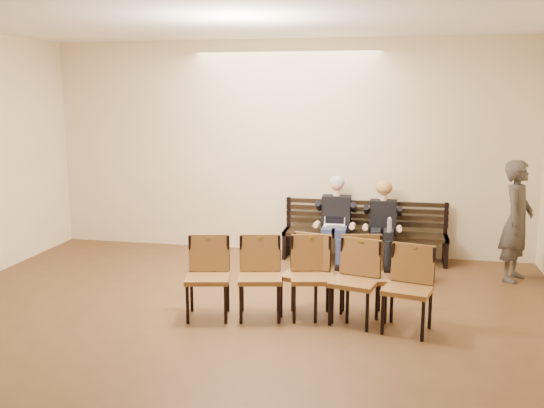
{
  "coord_description": "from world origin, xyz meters",
  "views": [
    {
      "loc": [
        1.8,
        -4.85,
        2.66
      ],
      "look_at": [
        -0.04,
        4.05,
        0.98
      ],
      "focal_mm": 40.0,
      "sensor_mm": 36.0,
      "label": 1
    }
  ],
  "objects_px": {
    "passerby": "(517,212)",
    "seated_woman": "(383,226)",
    "laptop": "(334,228)",
    "bag": "(414,272)",
    "chair_row_back": "(286,278)",
    "chair_row_front": "(354,283)",
    "bench": "(364,247)",
    "water_bottle": "(389,233)",
    "seated_man": "(336,220)"
  },
  "relations": [
    {
      "from": "laptop",
      "to": "chair_row_back",
      "type": "relative_size",
      "value": 0.14
    },
    {
      "from": "bench",
      "to": "seated_woman",
      "type": "distance_m",
      "value": 0.49
    },
    {
      "from": "seated_man",
      "to": "laptop",
      "type": "height_order",
      "value": "seated_man"
    },
    {
      "from": "bag",
      "to": "chair_row_front",
      "type": "distance_m",
      "value": 1.93
    },
    {
      "from": "bench",
      "to": "chair_row_front",
      "type": "height_order",
      "value": "chair_row_front"
    },
    {
      "from": "seated_man",
      "to": "passerby",
      "type": "height_order",
      "value": "passerby"
    },
    {
      "from": "bench",
      "to": "seated_woman",
      "type": "xyz_separation_m",
      "value": [
        0.29,
        -0.12,
        0.37
      ]
    },
    {
      "from": "laptop",
      "to": "chair_row_back",
      "type": "height_order",
      "value": "chair_row_back"
    },
    {
      "from": "water_bottle",
      "to": "passerby",
      "type": "xyz_separation_m",
      "value": [
        1.77,
        -0.18,
        0.43
      ]
    },
    {
      "from": "bench",
      "to": "passerby",
      "type": "distance_m",
      "value": 2.37
    },
    {
      "from": "seated_man",
      "to": "passerby",
      "type": "xyz_separation_m",
      "value": [
        2.61,
        -0.48,
        0.32
      ]
    },
    {
      "from": "seated_woman",
      "to": "laptop",
      "type": "distance_m",
      "value": 0.76
    },
    {
      "from": "chair_row_front",
      "to": "water_bottle",
      "type": "bearing_deg",
      "value": 94.86
    },
    {
      "from": "bench",
      "to": "bag",
      "type": "bearing_deg",
      "value": -51.99
    },
    {
      "from": "water_bottle",
      "to": "chair_row_front",
      "type": "bearing_deg",
      "value": -98.85
    },
    {
      "from": "seated_man",
      "to": "seated_woman",
      "type": "relative_size",
      "value": 1.12
    },
    {
      "from": "passerby",
      "to": "chair_row_back",
      "type": "distance_m",
      "value": 3.65
    },
    {
      "from": "laptop",
      "to": "chair_row_front",
      "type": "relative_size",
      "value": 0.19
    },
    {
      "from": "passerby",
      "to": "seated_woman",
      "type": "bearing_deg",
      "value": 100.4
    },
    {
      "from": "bench",
      "to": "passerby",
      "type": "xyz_separation_m",
      "value": [
        2.16,
        -0.6,
        0.77
      ]
    },
    {
      "from": "water_bottle",
      "to": "chair_row_back",
      "type": "height_order",
      "value": "chair_row_back"
    },
    {
      "from": "seated_woman",
      "to": "laptop",
      "type": "xyz_separation_m",
      "value": [
        -0.75,
        -0.17,
        -0.03
      ]
    },
    {
      "from": "chair_row_front",
      "to": "bag",
      "type": "bearing_deg",
      "value": 81.28
    },
    {
      "from": "bench",
      "to": "water_bottle",
      "type": "height_order",
      "value": "water_bottle"
    },
    {
      "from": "seated_man",
      "to": "chair_row_back",
      "type": "relative_size",
      "value": 0.57
    },
    {
      "from": "laptop",
      "to": "water_bottle",
      "type": "relative_size",
      "value": 1.42
    },
    {
      "from": "water_bottle",
      "to": "passerby",
      "type": "height_order",
      "value": "passerby"
    },
    {
      "from": "seated_woman",
      "to": "chair_row_back",
      "type": "xyz_separation_m",
      "value": [
        -1.06,
        -2.59,
        -0.11
      ]
    },
    {
      "from": "laptop",
      "to": "bag",
      "type": "height_order",
      "value": "laptop"
    },
    {
      "from": "bench",
      "to": "water_bottle",
      "type": "distance_m",
      "value": 0.67
    },
    {
      "from": "seated_man",
      "to": "chair_row_back",
      "type": "xyz_separation_m",
      "value": [
        -0.32,
        -2.59,
        -0.18
      ]
    },
    {
      "from": "water_bottle",
      "to": "chair_row_front",
      "type": "relative_size",
      "value": 0.13
    },
    {
      "from": "water_bottle",
      "to": "chair_row_back",
      "type": "bearing_deg",
      "value": -116.92
    },
    {
      "from": "bench",
      "to": "water_bottle",
      "type": "xyz_separation_m",
      "value": [
        0.39,
        -0.42,
        0.34
      ]
    },
    {
      "from": "chair_row_back",
      "to": "seated_woman",
      "type": "bearing_deg",
      "value": 55.67
    },
    {
      "from": "bench",
      "to": "seated_woman",
      "type": "height_order",
      "value": "seated_woman"
    },
    {
      "from": "seated_man",
      "to": "water_bottle",
      "type": "bearing_deg",
      "value": -19.59
    },
    {
      "from": "seated_woman",
      "to": "water_bottle",
      "type": "height_order",
      "value": "seated_woman"
    },
    {
      "from": "chair_row_back",
      "to": "bench",
      "type": "bearing_deg",
      "value": 61.98
    },
    {
      "from": "laptop",
      "to": "chair_row_back",
      "type": "bearing_deg",
      "value": -91.75
    },
    {
      "from": "passerby",
      "to": "chair_row_front",
      "type": "xyz_separation_m",
      "value": [
        -2.13,
        -2.13,
        -0.51
      ]
    },
    {
      "from": "chair_row_back",
      "to": "bag",
      "type": "bearing_deg",
      "value": 36.53
    },
    {
      "from": "chair_row_front",
      "to": "chair_row_back",
      "type": "relative_size",
      "value": 0.74
    },
    {
      "from": "laptop",
      "to": "chair_row_front",
      "type": "bearing_deg",
      "value": -72.99
    },
    {
      "from": "bag",
      "to": "seated_woman",
      "type": "bearing_deg",
      "value": 119.06
    },
    {
      "from": "seated_woman",
      "to": "laptop",
      "type": "bearing_deg",
      "value": -167.34
    },
    {
      "from": "seated_man",
      "to": "laptop",
      "type": "bearing_deg",
      "value": -93.69
    },
    {
      "from": "chair_row_front",
      "to": "chair_row_back",
      "type": "distance_m",
      "value": 0.81
    },
    {
      "from": "chair_row_front",
      "to": "chair_row_back",
      "type": "height_order",
      "value": "same"
    },
    {
      "from": "seated_woman",
      "to": "chair_row_back",
      "type": "distance_m",
      "value": 2.8
    }
  ]
}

